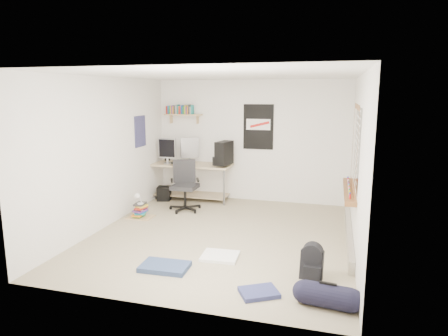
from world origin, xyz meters
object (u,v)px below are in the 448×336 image
(book_stack, at_px, (140,209))
(desk, at_px, (191,182))
(backpack, at_px, (312,265))
(office_chair, at_px, (185,185))
(duffel_bag, at_px, (328,295))

(book_stack, bearing_deg, desk, 74.16)
(backpack, relative_size, book_stack, 0.82)
(book_stack, bearing_deg, backpack, -28.11)
(desk, distance_m, book_stack, 1.58)
(desk, bearing_deg, office_chair, -72.34)
(backpack, height_order, duffel_bag, duffel_bag)
(backpack, xyz_separation_m, duffel_bag, (0.20, -0.59, -0.06))
(office_chair, bearing_deg, desk, 79.80)
(desk, height_order, duffel_bag, desk)
(duffel_bag, bearing_deg, book_stack, 153.12)
(desk, relative_size, office_chair, 1.83)
(office_chair, height_order, duffel_bag, office_chair)
(office_chair, distance_m, backpack, 3.46)
(office_chair, distance_m, duffel_bag, 4.02)
(desk, distance_m, duffel_bag, 4.79)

